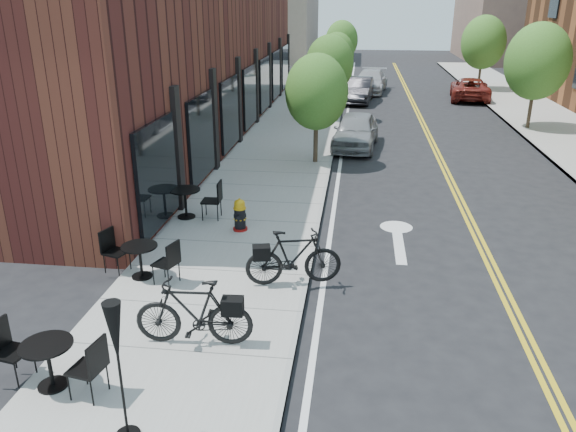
{
  "coord_description": "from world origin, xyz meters",
  "views": [
    {
      "loc": [
        0.87,
        -10.64,
        5.59
      ],
      "look_at": [
        -0.61,
        1.16,
        1.0
      ],
      "focal_mm": 35.0,
      "sensor_mm": 36.0,
      "label": 1
    }
  ],
  "objects_px": {
    "bistro_set_c": "(185,199)",
    "patio_umbrella": "(116,343)",
    "bistro_set_a": "(49,359)",
    "bicycle_right": "(294,257)",
    "parked_car_b": "(358,90)",
    "parked_car_a": "(356,131)",
    "fire_hydrant": "(240,215)",
    "bistro_set_b": "(140,257)",
    "parked_car_far": "(470,89)",
    "bicycle_left": "(194,312)",
    "parked_car_c": "(370,81)"
  },
  "relations": [
    {
      "from": "bistro_set_c",
      "to": "bistro_set_a",
      "type": "bearing_deg",
      "value": -90.83
    },
    {
      "from": "bistro_set_a",
      "to": "fire_hydrant",
      "type": "bearing_deg",
      "value": 86.92
    },
    {
      "from": "parked_car_c",
      "to": "parked_car_far",
      "type": "xyz_separation_m",
      "value": [
        5.86,
        -2.24,
        -0.04
      ]
    },
    {
      "from": "bistro_set_a",
      "to": "bistro_set_c",
      "type": "distance_m",
      "value": 7.13
    },
    {
      "from": "patio_umbrella",
      "to": "parked_car_b",
      "type": "relative_size",
      "value": 0.48
    },
    {
      "from": "bistro_set_b",
      "to": "parked_car_far",
      "type": "height_order",
      "value": "parked_car_far"
    },
    {
      "from": "parked_car_b",
      "to": "bistro_set_b",
      "type": "bearing_deg",
      "value": -95.01
    },
    {
      "from": "bistro_set_b",
      "to": "parked_car_a",
      "type": "xyz_separation_m",
      "value": [
        4.31,
        12.2,
        0.11
      ]
    },
    {
      "from": "bicycle_left",
      "to": "bicycle_right",
      "type": "xyz_separation_m",
      "value": [
        1.41,
        2.35,
        -0.01
      ]
    },
    {
      "from": "fire_hydrant",
      "to": "parked_car_c",
      "type": "xyz_separation_m",
      "value": [
        3.52,
        24.21,
        0.17
      ]
    },
    {
      "from": "bistro_set_a",
      "to": "patio_umbrella",
      "type": "height_order",
      "value": "patio_umbrella"
    },
    {
      "from": "bistro_set_c",
      "to": "parked_car_far",
      "type": "xyz_separation_m",
      "value": [
        11.0,
        21.27,
        0.02
      ]
    },
    {
      "from": "bistro_set_a",
      "to": "bistro_set_b",
      "type": "distance_m",
      "value": 3.62
    },
    {
      "from": "bistro_set_b",
      "to": "parked_car_a",
      "type": "bearing_deg",
      "value": 88.3
    },
    {
      "from": "parked_car_c",
      "to": "bistro_set_a",
      "type": "bearing_deg",
      "value": -92.05
    },
    {
      "from": "bicycle_right",
      "to": "parked_car_c",
      "type": "relative_size",
      "value": 0.41
    },
    {
      "from": "bistro_set_a",
      "to": "bistro_set_c",
      "type": "height_order",
      "value": "bistro_set_c"
    },
    {
      "from": "fire_hydrant",
      "to": "patio_umbrella",
      "type": "distance_m",
      "value": 7.37
    },
    {
      "from": "parked_car_a",
      "to": "patio_umbrella",
      "type": "bearing_deg",
      "value": -94.29
    },
    {
      "from": "bicycle_left",
      "to": "parked_car_far",
      "type": "distance_m",
      "value": 28.52
    },
    {
      "from": "parked_car_c",
      "to": "parked_car_a",
      "type": "bearing_deg",
      "value": -85.5
    },
    {
      "from": "fire_hydrant",
      "to": "parked_car_a",
      "type": "height_order",
      "value": "parked_car_a"
    },
    {
      "from": "bicycle_right",
      "to": "parked_car_b",
      "type": "xyz_separation_m",
      "value": [
        1.1,
        22.99,
        -0.0
      ]
    },
    {
      "from": "parked_car_a",
      "to": "bistro_set_c",
      "type": "bearing_deg",
      "value": -111.58
    },
    {
      "from": "parked_car_b",
      "to": "parked_car_far",
      "type": "xyz_separation_m",
      "value": [
        6.6,
        1.68,
        -0.05
      ]
    },
    {
      "from": "patio_umbrella",
      "to": "parked_car_b",
      "type": "height_order",
      "value": "patio_umbrella"
    },
    {
      "from": "parked_car_b",
      "to": "bistro_set_a",
      "type": "bearing_deg",
      "value": -93.66
    },
    {
      "from": "fire_hydrant",
      "to": "bistro_set_c",
      "type": "distance_m",
      "value": 1.77
    },
    {
      "from": "fire_hydrant",
      "to": "parked_car_c",
      "type": "distance_m",
      "value": 24.46
    },
    {
      "from": "patio_umbrella",
      "to": "parked_car_b",
      "type": "bearing_deg",
      "value": 84.19
    },
    {
      "from": "bistro_set_a",
      "to": "parked_car_a",
      "type": "distance_m",
      "value": 16.41
    },
    {
      "from": "bistro_set_b",
      "to": "parked_car_far",
      "type": "xyz_separation_m",
      "value": [
        10.91,
        24.78,
        0.06
      ]
    },
    {
      "from": "bistro_set_c",
      "to": "patio_umbrella",
      "type": "xyz_separation_m",
      "value": [
        1.6,
        -7.99,
        0.95
      ]
    },
    {
      "from": "parked_car_far",
      "to": "bicycle_right",
      "type": "bearing_deg",
      "value": 79.64
    },
    {
      "from": "bicycle_right",
      "to": "parked_car_c",
      "type": "height_order",
      "value": "parked_car_c"
    },
    {
      "from": "bistro_set_c",
      "to": "patio_umbrella",
      "type": "distance_m",
      "value": 8.2
    },
    {
      "from": "bistro_set_b",
      "to": "parked_car_c",
      "type": "relative_size",
      "value": 0.37
    },
    {
      "from": "bistro_set_a",
      "to": "parked_car_b",
      "type": "distance_m",
      "value": 27.07
    },
    {
      "from": "fire_hydrant",
      "to": "patio_umbrella",
      "type": "bearing_deg",
      "value": -108.22
    },
    {
      "from": "bicycle_left",
      "to": "parked_car_far",
      "type": "height_order",
      "value": "bicycle_left"
    },
    {
      "from": "bicycle_left",
      "to": "bistro_set_c",
      "type": "bearing_deg",
      "value": -165.27
    },
    {
      "from": "fire_hydrant",
      "to": "bistro_set_c",
      "type": "relative_size",
      "value": 0.44
    },
    {
      "from": "parked_car_far",
      "to": "bicycle_left",
      "type": "bearing_deg",
      "value": 78.35
    },
    {
      "from": "bicycle_right",
      "to": "bistro_set_b",
      "type": "height_order",
      "value": "bicycle_right"
    },
    {
      "from": "patio_umbrella",
      "to": "parked_car_far",
      "type": "relative_size",
      "value": 0.43
    },
    {
      "from": "bistro_set_a",
      "to": "bistro_set_c",
      "type": "relative_size",
      "value": 0.96
    },
    {
      "from": "parked_car_b",
      "to": "parked_car_far",
      "type": "relative_size",
      "value": 0.91
    },
    {
      "from": "parked_car_a",
      "to": "parked_car_far",
      "type": "relative_size",
      "value": 0.87
    },
    {
      "from": "bistro_set_b",
      "to": "parked_car_far",
      "type": "relative_size",
      "value": 0.38
    },
    {
      "from": "fire_hydrant",
      "to": "bistro_set_b",
      "type": "distance_m",
      "value": 3.2
    }
  ]
}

